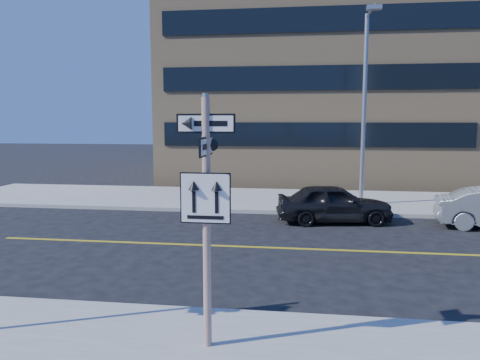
# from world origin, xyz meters

# --- Properties ---
(ground) EXTENTS (120.00, 120.00, 0.00)m
(ground) POSITION_xyz_m (0.00, 0.00, 0.00)
(ground) COLOR black
(ground) RESTS_ON ground
(sign_pole) EXTENTS (0.92, 0.92, 4.06)m
(sign_pole) POSITION_xyz_m (0.00, -2.51, 2.44)
(sign_pole) COLOR beige
(sign_pole) RESTS_ON near_sidewalk
(parked_car_a) EXTENTS (2.27, 4.42, 1.44)m
(parked_car_a) POSITION_xyz_m (2.64, 7.82, 0.72)
(parked_car_a) COLOR black
(parked_car_a) RESTS_ON ground
(streetlight_a) EXTENTS (0.55, 2.25, 8.00)m
(streetlight_a) POSITION_xyz_m (4.00, 10.76, 4.76)
(streetlight_a) COLOR gray
(streetlight_a) RESTS_ON far_sidewalk
(building_brick) EXTENTS (18.00, 18.00, 18.00)m
(building_brick) POSITION_xyz_m (2.00, 25.00, 9.00)
(building_brick) COLOR tan
(building_brick) RESTS_ON ground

